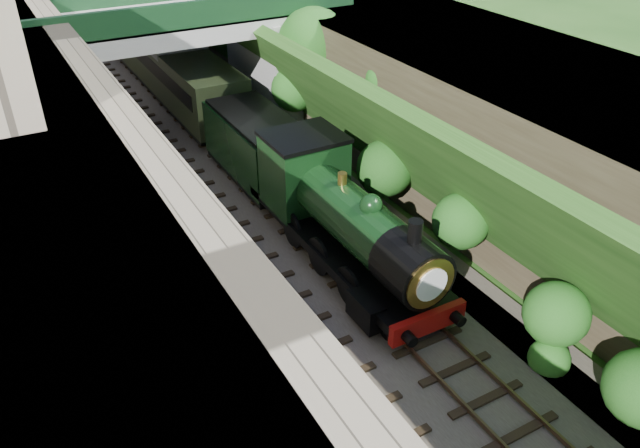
% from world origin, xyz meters
% --- Properties ---
extents(trackbed, '(10.00, 90.00, 0.20)m').
position_xyz_m(trackbed, '(0.00, 20.00, 0.10)').
color(trackbed, '#473F38').
rests_on(trackbed, ground).
extents(retaining_wall, '(1.00, 90.00, 7.00)m').
position_xyz_m(retaining_wall, '(-5.50, 20.00, 3.50)').
color(retaining_wall, '#756B56').
rests_on(retaining_wall, ground).
extents(street_plateau_right, '(8.00, 90.00, 6.25)m').
position_xyz_m(street_plateau_right, '(9.50, 20.00, 3.12)').
color(street_plateau_right, '#262628').
rests_on(street_plateau_right, ground).
extents(embankment_slope, '(4.07, 90.00, 6.36)m').
position_xyz_m(embankment_slope, '(4.96, 17.84, 2.67)').
color(embankment_slope, '#1E4714').
rests_on(embankment_slope, ground).
extents(track_left, '(2.50, 90.00, 0.20)m').
position_xyz_m(track_left, '(-2.00, 20.00, 0.25)').
color(track_left, black).
rests_on(track_left, trackbed).
extents(track_right, '(2.50, 90.00, 0.20)m').
position_xyz_m(track_right, '(1.20, 20.00, 0.25)').
color(track_right, black).
rests_on(track_right, trackbed).
extents(road_bridge, '(16.00, 6.40, 7.25)m').
position_xyz_m(road_bridge, '(0.94, 24.00, 4.08)').
color(road_bridge, gray).
rests_on(road_bridge, ground).
extents(tree, '(3.60, 3.80, 6.60)m').
position_xyz_m(tree, '(5.91, 20.39, 4.65)').
color(tree, black).
rests_on(tree, ground).
extents(locomotive, '(3.10, 10.22, 3.83)m').
position_xyz_m(locomotive, '(1.20, 9.63, 1.89)').
color(locomotive, black).
rests_on(locomotive, trackbed).
extents(tender, '(2.70, 6.00, 3.05)m').
position_xyz_m(tender, '(1.20, 17.00, 1.62)').
color(tender, black).
rests_on(tender, trackbed).
extents(coach_front, '(2.90, 18.00, 3.70)m').
position_xyz_m(coach_front, '(1.20, 29.60, 2.05)').
color(coach_front, black).
rests_on(coach_front, trackbed).
extents(coach_middle, '(2.90, 18.00, 3.70)m').
position_xyz_m(coach_middle, '(1.20, 48.40, 2.05)').
color(coach_middle, black).
rests_on(coach_middle, trackbed).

